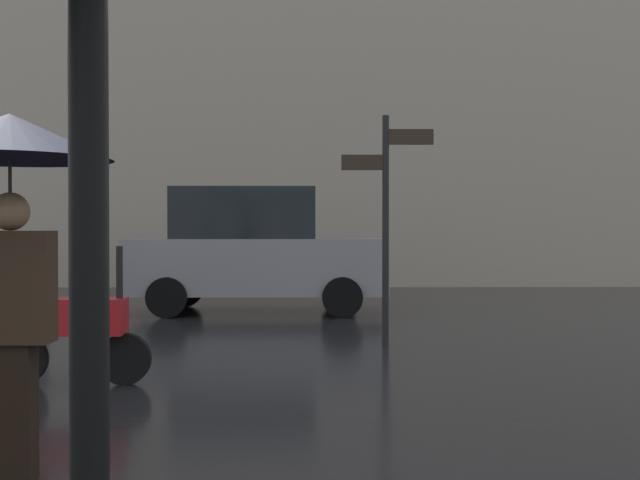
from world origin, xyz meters
The scene contains 5 objects.
pedestrian_with_umbrella centered at (-0.76, 1.56, 1.66)m, with size 1.12×1.12×2.02m.
parked_scooter centered at (-1.27, 4.19, 0.55)m, with size 1.38×0.32×1.23m.
parked_car_left centered at (-0.06, 10.21, 1.03)m, with size 4.20×1.89×2.06m.
street_signpost centered at (1.77, 6.40, 1.66)m, with size 1.08×0.08×2.72m.
building_block centered at (0.00, 16.96, 6.52)m, with size 18.94×2.64×13.04m, color #B2A893.
Camera 1 is at (0.90, -2.71, 1.39)m, focal length 43.60 mm.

